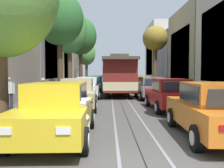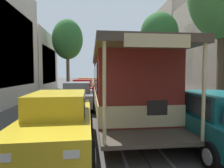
# 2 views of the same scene
# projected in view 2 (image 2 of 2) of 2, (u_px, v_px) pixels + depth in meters

# --- Properties ---
(ground_plane) EXTENTS (160.00, 160.00, 0.00)m
(ground_plane) POSITION_uv_depth(u_px,v_px,m) (128.00, 130.00, 7.12)
(ground_plane) COLOR #4C4947
(trolley_track_rails) EXTENTS (1.14, 54.11, 0.01)m
(trolley_track_rails) POSITION_uv_depth(u_px,v_px,m) (147.00, 162.00, 4.53)
(trolley_track_rails) COLOR gray
(trolley_track_rails) RESTS_ON ground
(parked_car_yellow_near_left) EXTENTS (2.05, 4.38, 1.58)m
(parked_car_yellow_near_left) POSITION_uv_depth(u_px,v_px,m) (123.00, 84.00, 22.54)
(parked_car_yellow_near_left) COLOR gold
(parked_car_yellow_near_left) RESTS_ON ground
(parked_car_beige_second_left) EXTENTS (2.13, 4.42, 1.58)m
(parked_car_beige_second_left) POSITION_uv_depth(u_px,v_px,m) (134.00, 88.00, 16.93)
(parked_car_beige_second_left) COLOR #C1B28E
(parked_car_beige_second_left) RESTS_ON ground
(parked_car_white_mid_left) EXTENTS (2.00, 4.36, 1.58)m
(parked_car_white_mid_left) POSITION_uv_depth(u_px,v_px,m) (155.00, 96.00, 11.22)
(parked_car_white_mid_left) COLOR silver
(parked_car_white_mid_left) RESTS_ON ground
(parked_car_teal_fourth_left) EXTENTS (2.05, 4.38, 1.58)m
(parked_car_teal_fourth_left) POSITION_uv_depth(u_px,v_px,m) (214.00, 120.00, 5.42)
(parked_car_teal_fourth_left) COLOR #196B70
(parked_car_teal_fourth_left) RESTS_ON ground
(parked_car_orange_near_right) EXTENTS (2.13, 4.42, 1.58)m
(parked_car_orange_near_right) POSITION_uv_depth(u_px,v_px,m) (86.00, 85.00, 22.02)
(parked_car_orange_near_right) COLOR orange
(parked_car_orange_near_right) RESTS_ON ground
(parked_car_red_second_right) EXTENTS (2.05, 4.38, 1.58)m
(parked_car_red_second_right) POSITION_uv_depth(u_px,v_px,m) (82.00, 88.00, 16.85)
(parked_car_red_second_right) COLOR red
(parked_car_red_second_right) RESTS_ON ground
(parked_car_grey_mid_right) EXTENTS (2.07, 4.39, 1.58)m
(parked_car_grey_mid_right) POSITION_uv_depth(u_px,v_px,m) (78.00, 95.00, 11.49)
(parked_car_grey_mid_right) COLOR slate
(parked_car_grey_mid_right) RESTS_ON ground
(parked_car_yellow_fourth_right) EXTENTS (2.09, 4.40, 1.58)m
(parked_car_yellow_fourth_right) POSITION_uv_depth(u_px,v_px,m) (58.00, 120.00, 5.32)
(parked_car_yellow_fourth_right) COLOR gold
(parked_car_yellow_fourth_right) RESTS_ON ground
(street_tree_kerb_left_near) EXTENTS (3.36, 3.35, 6.03)m
(street_tree_kerb_left_near) POSITION_uv_depth(u_px,v_px,m) (137.00, 57.00, 22.39)
(street_tree_kerb_left_near) COLOR brown
(street_tree_kerb_left_near) RESTS_ON ground
(street_tree_kerb_left_second) EXTENTS (2.89, 2.47, 6.78)m
(street_tree_kerb_left_second) POSITION_uv_depth(u_px,v_px,m) (159.00, 34.00, 14.39)
(street_tree_kerb_left_second) COLOR #4C3826
(street_tree_kerb_left_second) RESTS_ON ground
(street_tree_kerb_right_near) EXTENTS (3.35, 2.74, 8.08)m
(street_tree_kerb_right_near) POSITION_uv_depth(u_px,v_px,m) (68.00, 40.00, 20.75)
(street_tree_kerb_right_near) COLOR brown
(street_tree_kerb_right_near) RESTS_ON ground
(cable_car_trolley) EXTENTS (2.69, 9.16, 3.28)m
(cable_car_trolley) POSITION_uv_depth(u_px,v_px,m) (121.00, 83.00, 8.77)
(cable_car_trolley) COLOR maroon
(cable_car_trolley) RESTS_ON ground
(motorcycle_with_rider) EXTENTS (0.56, 1.99, 1.37)m
(motorcycle_with_rider) POSITION_uv_depth(u_px,v_px,m) (117.00, 85.00, 22.95)
(motorcycle_with_rider) COLOR black
(motorcycle_with_rider) RESTS_ON ground
(pedestrian_on_left_pavement) EXTENTS (0.55, 0.42, 1.58)m
(pedestrian_on_left_pavement) POSITION_uv_depth(u_px,v_px,m) (166.00, 88.00, 15.44)
(pedestrian_on_left_pavement) COLOR #282D38
(pedestrian_on_left_pavement) RESTS_ON ground
(pedestrian_crossing_far) EXTENTS (0.55, 0.42, 1.66)m
(pedestrian_crossing_far) POSITION_uv_depth(u_px,v_px,m) (171.00, 86.00, 17.36)
(pedestrian_crossing_far) COLOR #282D38
(pedestrian_crossing_far) RESTS_ON ground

